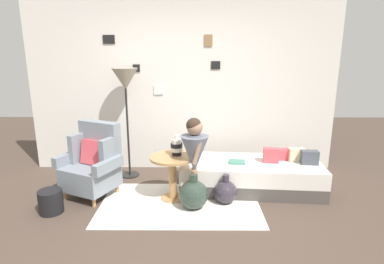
{
  "coord_description": "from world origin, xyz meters",
  "views": [
    {
      "loc": [
        0.18,
        -3.04,
        1.87
      ],
      "look_at": [
        0.15,
        0.95,
        0.85
      ],
      "focal_mm": 29.57,
      "sensor_mm": 36.0,
      "label": 1
    }
  ],
  "objects_px": {
    "person_child": "(195,151)",
    "demijohn_near": "(193,194)",
    "demijohn_far": "(225,192)",
    "side_table": "(172,169)",
    "daybed": "(250,175)",
    "vase_striped": "(177,147)",
    "magazine_basket": "(51,201)",
    "armchair": "(93,163)",
    "book_on_daybed": "(237,162)",
    "floor_lamp": "(125,84)"
  },
  "relations": [
    {
      "from": "daybed",
      "to": "magazine_basket",
      "type": "bearing_deg",
      "value": -164.69
    },
    {
      "from": "daybed",
      "to": "floor_lamp",
      "type": "xyz_separation_m",
      "value": [
        -1.78,
        0.48,
        1.21
      ]
    },
    {
      "from": "vase_striped",
      "to": "demijohn_far",
      "type": "height_order",
      "value": "vase_striped"
    },
    {
      "from": "floor_lamp",
      "to": "demijohn_near",
      "type": "bearing_deg",
      "value": -46.76
    },
    {
      "from": "armchair",
      "to": "floor_lamp",
      "type": "xyz_separation_m",
      "value": [
        0.34,
        0.65,
        0.97
      ]
    },
    {
      "from": "person_child",
      "to": "demijohn_near",
      "type": "distance_m",
      "value": 0.54
    },
    {
      "from": "vase_striped",
      "to": "demijohn_near",
      "type": "height_order",
      "value": "vase_striped"
    },
    {
      "from": "side_table",
      "to": "demijohn_far",
      "type": "distance_m",
      "value": 0.73
    },
    {
      "from": "person_child",
      "to": "demijohn_near",
      "type": "xyz_separation_m",
      "value": [
        -0.01,
        -0.09,
        -0.53
      ]
    },
    {
      "from": "person_child",
      "to": "demijohn_far",
      "type": "bearing_deg",
      "value": 7.04
    },
    {
      "from": "person_child",
      "to": "side_table",
      "type": "bearing_deg",
      "value": 150.57
    },
    {
      "from": "daybed",
      "to": "demijohn_far",
      "type": "height_order",
      "value": "daybed"
    },
    {
      "from": "vase_striped",
      "to": "floor_lamp",
      "type": "relative_size",
      "value": 0.16
    },
    {
      "from": "side_table",
      "to": "book_on_daybed",
      "type": "relative_size",
      "value": 2.65
    },
    {
      "from": "floor_lamp",
      "to": "side_table",
      "type": "bearing_deg",
      "value": -48.01
    },
    {
      "from": "book_on_daybed",
      "to": "vase_striped",
      "type": "bearing_deg",
      "value": -165.52
    },
    {
      "from": "side_table",
      "to": "magazine_basket",
      "type": "relative_size",
      "value": 2.08
    },
    {
      "from": "daybed",
      "to": "side_table",
      "type": "distance_m",
      "value": 1.13
    },
    {
      "from": "demijohn_near",
      "to": "magazine_basket",
      "type": "xyz_separation_m",
      "value": [
        -1.7,
        -0.11,
        -0.04
      ]
    },
    {
      "from": "daybed",
      "to": "demijohn_near",
      "type": "bearing_deg",
      "value": -144.34
    },
    {
      "from": "vase_striped",
      "to": "magazine_basket",
      "type": "distance_m",
      "value": 1.64
    },
    {
      "from": "demijohn_near",
      "to": "magazine_basket",
      "type": "bearing_deg",
      "value": -176.17
    },
    {
      "from": "person_child",
      "to": "demijohn_far",
      "type": "distance_m",
      "value": 0.68
    },
    {
      "from": "armchair",
      "to": "floor_lamp",
      "type": "distance_m",
      "value": 1.22
    },
    {
      "from": "vase_striped",
      "to": "demijohn_near",
      "type": "xyz_separation_m",
      "value": [
        0.22,
        -0.31,
        -0.51
      ]
    },
    {
      "from": "floor_lamp",
      "to": "book_on_daybed",
      "type": "height_order",
      "value": "floor_lamp"
    },
    {
      "from": "armchair",
      "to": "floor_lamp",
      "type": "height_order",
      "value": "floor_lamp"
    },
    {
      "from": "daybed",
      "to": "vase_striped",
      "type": "relative_size",
      "value": 7.29
    },
    {
      "from": "daybed",
      "to": "demijohn_near",
      "type": "relative_size",
      "value": 4.41
    },
    {
      "from": "armchair",
      "to": "vase_striped",
      "type": "distance_m",
      "value": 1.14
    },
    {
      "from": "book_on_daybed",
      "to": "magazine_basket",
      "type": "height_order",
      "value": "book_on_daybed"
    },
    {
      "from": "vase_striped",
      "to": "book_on_daybed",
      "type": "height_order",
      "value": "vase_striped"
    },
    {
      "from": "demijohn_far",
      "to": "side_table",
      "type": "bearing_deg",
      "value": 170.67
    },
    {
      "from": "vase_striped",
      "to": "magazine_basket",
      "type": "height_order",
      "value": "vase_striped"
    },
    {
      "from": "armchair",
      "to": "daybed",
      "type": "xyz_separation_m",
      "value": [
        2.12,
        0.17,
        -0.24
      ]
    },
    {
      "from": "side_table",
      "to": "demijohn_near",
      "type": "height_order",
      "value": "side_table"
    },
    {
      "from": "armchair",
      "to": "demijohn_far",
      "type": "bearing_deg",
      "value": -8.37
    },
    {
      "from": "armchair",
      "to": "demijohn_far",
      "type": "xyz_separation_m",
      "value": [
        1.73,
        -0.25,
        -0.29
      ]
    },
    {
      "from": "vase_striped",
      "to": "book_on_daybed",
      "type": "distance_m",
      "value": 0.88
    },
    {
      "from": "vase_striped",
      "to": "daybed",
      "type": "bearing_deg",
      "value": 14.23
    },
    {
      "from": "armchair",
      "to": "floor_lamp",
      "type": "bearing_deg",
      "value": 62.65
    },
    {
      "from": "magazine_basket",
      "to": "book_on_daybed",
      "type": "bearing_deg",
      "value": 15.49
    },
    {
      "from": "floor_lamp",
      "to": "demijohn_near",
      "type": "distance_m",
      "value": 1.89
    },
    {
      "from": "side_table",
      "to": "armchair",
      "type": "bearing_deg",
      "value": 172.24
    },
    {
      "from": "side_table",
      "to": "demijohn_far",
      "type": "height_order",
      "value": "side_table"
    },
    {
      "from": "side_table",
      "to": "magazine_basket",
      "type": "xyz_separation_m",
      "value": [
        -1.43,
        -0.37,
        -0.28
      ]
    },
    {
      "from": "daybed",
      "to": "demijohn_far",
      "type": "distance_m",
      "value": 0.58
    },
    {
      "from": "armchair",
      "to": "magazine_basket",
      "type": "distance_m",
      "value": 0.7
    },
    {
      "from": "armchair",
      "to": "side_table",
      "type": "bearing_deg",
      "value": -7.76
    },
    {
      "from": "book_on_daybed",
      "to": "demijohn_near",
      "type": "distance_m",
      "value": 0.82
    }
  ]
}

